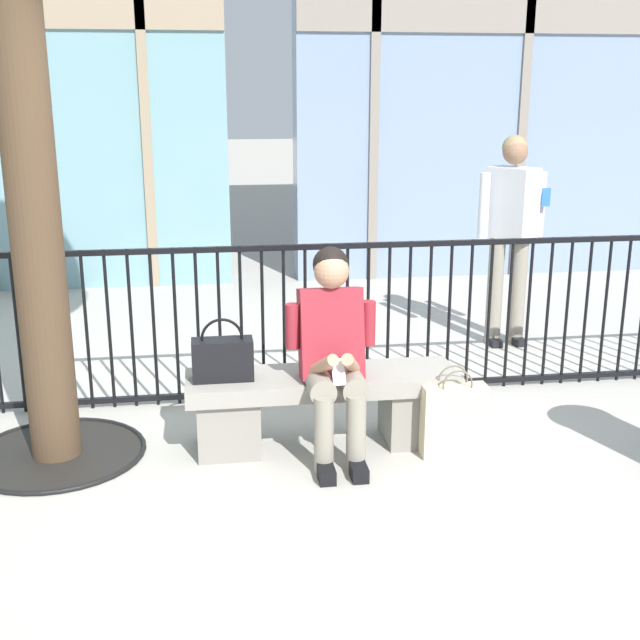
{
  "coord_description": "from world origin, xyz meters",
  "views": [
    {
      "loc": [
        -0.67,
        -4.46,
        2.07
      ],
      "look_at": [
        0.0,
        0.1,
        0.75
      ],
      "focal_mm": 45.68,
      "sensor_mm": 36.0,
      "label": 1
    }
  ],
  "objects_px": {
    "shopping_bag": "(454,419)",
    "handbag_on_bench": "(223,358)",
    "seated_person_with_phone": "(333,348)",
    "stone_bench": "(322,402)",
    "bystander_at_railing": "(511,225)"
  },
  "relations": [
    {
      "from": "seated_person_with_phone",
      "to": "shopping_bag",
      "type": "bearing_deg",
      "value": -10.3
    },
    {
      "from": "stone_bench",
      "to": "shopping_bag",
      "type": "height_order",
      "value": "shopping_bag"
    },
    {
      "from": "stone_bench",
      "to": "seated_person_with_phone",
      "type": "bearing_deg",
      "value": -72.21
    },
    {
      "from": "seated_person_with_phone",
      "to": "handbag_on_bench",
      "type": "bearing_deg",
      "value": 169.19
    },
    {
      "from": "handbag_on_bench",
      "to": "seated_person_with_phone",
      "type": "bearing_deg",
      "value": -10.81
    },
    {
      "from": "seated_person_with_phone",
      "to": "bystander_at_railing",
      "type": "distance_m",
      "value": 2.63
    },
    {
      "from": "handbag_on_bench",
      "to": "shopping_bag",
      "type": "xyz_separation_m",
      "value": [
        1.31,
        -0.24,
        -0.36
      ]
    },
    {
      "from": "stone_bench",
      "to": "seated_person_with_phone",
      "type": "distance_m",
      "value": 0.4
    },
    {
      "from": "stone_bench",
      "to": "handbag_on_bench",
      "type": "bearing_deg",
      "value": -179.01
    },
    {
      "from": "shopping_bag",
      "to": "seated_person_with_phone",
      "type": "bearing_deg",
      "value": 169.7
    },
    {
      "from": "seated_person_with_phone",
      "to": "shopping_bag",
      "type": "xyz_separation_m",
      "value": [
        0.69,
        -0.13,
        -0.43
      ]
    },
    {
      "from": "stone_bench",
      "to": "seated_person_with_phone",
      "type": "height_order",
      "value": "seated_person_with_phone"
    },
    {
      "from": "stone_bench",
      "to": "bystander_at_railing",
      "type": "distance_m",
      "value": 2.64
    },
    {
      "from": "shopping_bag",
      "to": "handbag_on_bench",
      "type": "bearing_deg",
      "value": 169.46
    },
    {
      "from": "handbag_on_bench",
      "to": "bystander_at_railing",
      "type": "xyz_separation_m",
      "value": [
        2.39,
        1.79,
        0.42
      ]
    }
  ]
}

